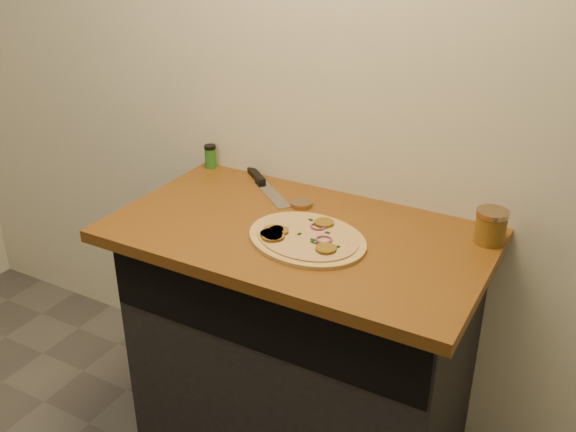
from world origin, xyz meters
The scene contains 8 objects.
cabinet centered at (0.00, 1.45, 0.43)m, with size 1.10×0.60×0.86m, color black.
countertop centered at (0.00, 1.42, 0.88)m, with size 1.20×0.70×0.04m, color brown.
pizza centered at (0.05, 1.36, 0.91)m, with size 0.49×0.49×0.03m.
chefs_knife centered at (-0.27, 1.66, 0.91)m, with size 0.30×0.26×0.02m.
mason_jar_lid centered at (-0.07, 1.57, 0.91)m, with size 0.08×0.08×0.02m, color #9B7C5A.
salsa_jar centered at (0.55, 1.63, 0.95)m, with size 0.10×0.10×0.11m.
spice_shaker centered at (-0.55, 1.72, 0.95)m, with size 0.05×0.05×0.09m.
flour_spill centered at (0.15, 1.29, 0.90)m, with size 0.17×0.17×0.00m, color white.
Camera 1 is at (0.85, -0.18, 1.83)m, focal length 40.00 mm.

